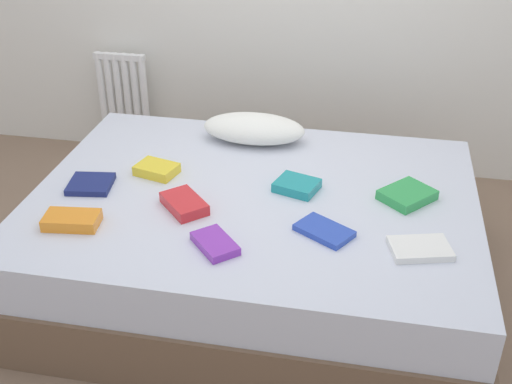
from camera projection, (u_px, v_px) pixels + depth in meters
ground_plane at (254, 282)px, 3.11m from camera, size 8.00×8.00×0.00m
bed at (254, 240)px, 2.98m from camera, size 2.00×1.50×0.50m
radiator at (123, 95)px, 4.10m from camera, size 0.33×0.04×0.55m
pillow at (254, 129)px, 3.29m from camera, size 0.52×0.27×0.14m
textbook_green at (407, 195)px, 2.80m from camera, size 0.27×0.28×0.04m
textbook_navy at (91, 184)px, 2.90m from camera, size 0.21×0.21×0.03m
textbook_yellow at (157, 169)px, 3.00m from camera, size 0.21×0.18×0.05m
textbook_orange at (72, 220)px, 2.62m from camera, size 0.24×0.15×0.05m
textbook_purple at (215, 244)px, 2.49m from camera, size 0.22×0.23×0.03m
textbook_white at (420, 249)px, 2.47m from camera, size 0.26×0.21×0.03m
textbook_blue at (324, 231)px, 2.58m from camera, size 0.26×0.23×0.03m
textbook_teal at (297, 186)px, 2.88m from camera, size 0.22×0.20×0.04m
textbook_red at (184, 204)px, 2.74m from camera, size 0.25×0.25×0.05m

